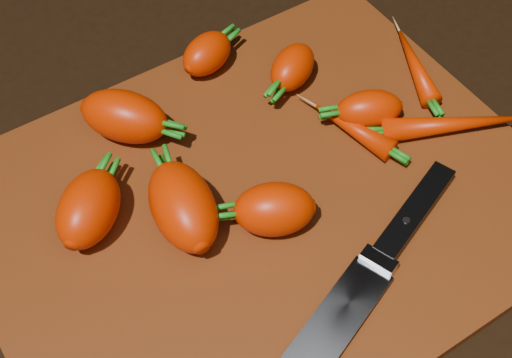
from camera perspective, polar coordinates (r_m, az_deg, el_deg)
ground at (r=0.66m, az=0.48°, el=-2.42°), size 2.00×2.00×0.01m
cutting_board at (r=0.65m, az=0.48°, el=-1.87°), size 0.50×0.40×0.01m
carrot_0 at (r=0.62m, az=-13.26°, el=-2.32°), size 0.09×0.09×0.05m
carrot_1 at (r=0.61m, az=1.47°, el=-2.43°), size 0.08×0.07×0.05m
carrot_2 at (r=0.68m, az=-10.49°, el=4.95°), size 0.09×0.10×0.05m
carrot_3 at (r=0.61m, az=-5.86°, el=-2.18°), size 0.07×0.10×0.05m
carrot_4 at (r=0.72m, az=2.94°, el=8.92°), size 0.07×0.06×0.04m
carrot_5 at (r=0.74m, az=-3.94°, el=9.97°), size 0.07×0.06×0.04m
carrot_6 at (r=0.69m, az=9.04°, el=5.54°), size 0.07×0.06×0.04m
carrot_7 at (r=0.76m, az=12.61°, el=8.88°), size 0.06×0.10×0.02m
carrot_8 at (r=0.71m, az=15.51°, el=4.24°), size 0.14×0.08×0.02m
carrot_9 at (r=0.68m, az=7.76°, el=4.03°), size 0.05×0.09×0.02m
knife at (r=0.57m, az=5.37°, el=-12.64°), size 0.31×0.14×0.02m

